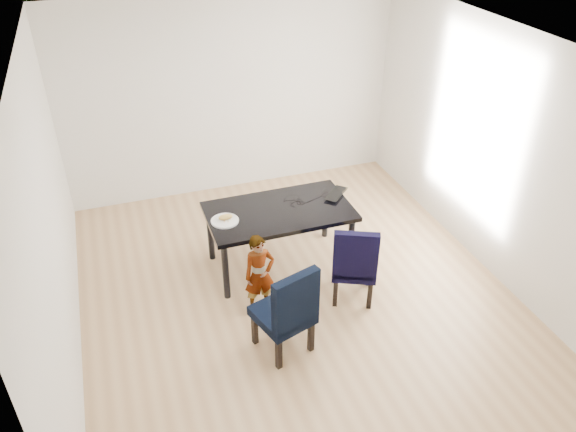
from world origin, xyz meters
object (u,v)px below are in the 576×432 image
object	(u,v)px
dining_table	(279,238)
chair_right	(354,260)
child	(260,274)
plate	(225,221)
laptop	(332,193)
chair_left	(282,307)

from	to	relation	value
dining_table	chair_right	size ratio (longest dim) A/B	1.70
child	plate	size ratio (longest dim) A/B	3.00
dining_table	child	xyz separation A→B (m)	(-0.43, -0.65, 0.07)
chair_right	laptop	world-z (taller)	chair_right
chair_left	laptop	distance (m)	1.76
dining_table	child	bearing A→B (deg)	-123.40
chair_left	plate	xyz separation A→B (m)	(-0.24, 1.22, 0.26)
dining_table	child	world-z (taller)	child
chair_right	plate	distance (m)	1.43
chair_left	plate	bearing A→B (deg)	83.62
dining_table	plate	world-z (taller)	plate
chair_left	laptop	xyz separation A→B (m)	(1.06, 1.38, 0.27)
plate	chair_right	bearing A→B (deg)	-32.05
plate	chair_left	bearing A→B (deg)	-79.00
dining_table	plate	size ratio (longest dim) A/B	5.35
plate	laptop	bearing A→B (deg)	6.81
chair_right	laptop	bearing A→B (deg)	107.76
chair_right	plate	xyz separation A→B (m)	(-1.19, 0.75, 0.29)
dining_table	laptop	size ratio (longest dim) A/B	4.33
chair_left	chair_right	world-z (taller)	chair_left
child	dining_table	bearing A→B (deg)	52.15
dining_table	chair_left	size ratio (longest dim) A/B	1.61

